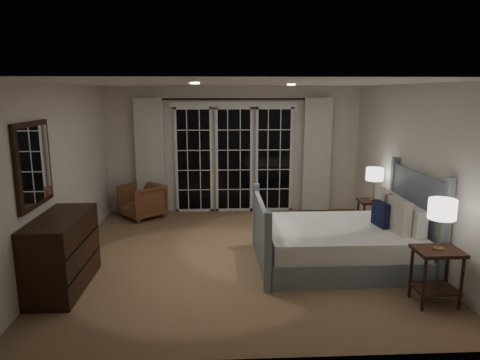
{
  "coord_description": "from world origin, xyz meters",
  "views": [
    {
      "loc": [
        -0.31,
        -5.97,
        2.38
      ],
      "look_at": [
        0.02,
        0.48,
        1.05
      ],
      "focal_mm": 32.0,
      "sensor_mm": 36.0,
      "label": 1
    }
  ],
  "objects_px": {
    "lamp_left": "(442,210)",
    "armchair": "(142,201)",
    "nightstand_right": "(372,212)",
    "lamp_right": "(375,175)",
    "dresser": "(62,253)",
    "nightstand_left": "(437,268)",
    "bed": "(343,241)"
  },
  "relations": [
    {
      "from": "bed",
      "to": "lamp_right",
      "type": "relative_size",
      "value": 4.06
    },
    {
      "from": "bed",
      "to": "lamp_right",
      "type": "distance_m",
      "value": 1.65
    },
    {
      "from": "nightstand_right",
      "to": "lamp_left",
      "type": "relative_size",
      "value": 1.04
    },
    {
      "from": "nightstand_left",
      "to": "lamp_left",
      "type": "relative_size",
      "value": 1.13
    },
    {
      "from": "armchair",
      "to": "lamp_right",
      "type": "bearing_deg",
      "value": 32.96
    },
    {
      "from": "bed",
      "to": "nightstand_right",
      "type": "distance_m",
      "value": 1.49
    },
    {
      "from": "lamp_right",
      "to": "lamp_left",
      "type": "bearing_deg",
      "value": -93.19
    },
    {
      "from": "nightstand_left",
      "to": "lamp_left",
      "type": "bearing_deg",
      "value": -26.57
    },
    {
      "from": "dresser",
      "to": "lamp_left",
      "type": "bearing_deg",
      "value": -8.22
    },
    {
      "from": "nightstand_right",
      "to": "armchair",
      "type": "bearing_deg",
      "value": 163.25
    },
    {
      "from": "lamp_left",
      "to": "dresser",
      "type": "height_order",
      "value": "lamp_left"
    },
    {
      "from": "nightstand_left",
      "to": "nightstand_right",
      "type": "relative_size",
      "value": 1.08
    },
    {
      "from": "lamp_left",
      "to": "armchair",
      "type": "distance_m",
      "value": 5.41
    },
    {
      "from": "nightstand_right",
      "to": "dresser",
      "type": "height_order",
      "value": "dresser"
    },
    {
      "from": "nightstand_right",
      "to": "lamp_left",
      "type": "height_order",
      "value": "lamp_left"
    },
    {
      "from": "lamp_left",
      "to": "armchair",
      "type": "relative_size",
      "value": 0.8
    },
    {
      "from": "lamp_right",
      "to": "dresser",
      "type": "bearing_deg",
      "value": -158.33
    },
    {
      "from": "bed",
      "to": "nightstand_left",
      "type": "bearing_deg",
      "value": -58.9
    },
    {
      "from": "nightstand_left",
      "to": "dresser",
      "type": "distance_m",
      "value": 4.42
    },
    {
      "from": "nightstand_left",
      "to": "armchair",
      "type": "relative_size",
      "value": 0.91
    },
    {
      "from": "lamp_right",
      "to": "armchair",
      "type": "xyz_separation_m",
      "value": [
        -4.06,
        1.22,
        -0.71
      ]
    },
    {
      "from": "armchair",
      "to": "bed",
      "type": "bearing_deg",
      "value": 12.36
    },
    {
      "from": "nightstand_left",
      "to": "nightstand_right",
      "type": "distance_m",
      "value": 2.43
    },
    {
      "from": "nightstand_left",
      "to": "dresser",
      "type": "xyz_separation_m",
      "value": [
        -4.37,
        0.63,
        0.03
      ]
    },
    {
      "from": "lamp_left",
      "to": "nightstand_right",
      "type": "bearing_deg",
      "value": 86.81
    },
    {
      "from": "nightstand_right",
      "to": "armchair",
      "type": "distance_m",
      "value": 4.24
    },
    {
      "from": "nightstand_right",
      "to": "dresser",
      "type": "bearing_deg",
      "value": -158.33
    },
    {
      "from": "lamp_left",
      "to": "armchair",
      "type": "xyz_separation_m",
      "value": [
        -3.92,
        3.64,
        -0.79
      ]
    },
    {
      "from": "lamp_left",
      "to": "lamp_right",
      "type": "relative_size",
      "value": 1.06
    },
    {
      "from": "nightstand_right",
      "to": "lamp_right",
      "type": "xyz_separation_m",
      "value": [
        0.0,
        0.0,
        0.64
      ]
    },
    {
      "from": "armchair",
      "to": "dresser",
      "type": "bearing_deg",
      "value": -48.69
    },
    {
      "from": "bed",
      "to": "lamp_left",
      "type": "bearing_deg",
      "value": -58.9
    }
  ]
}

